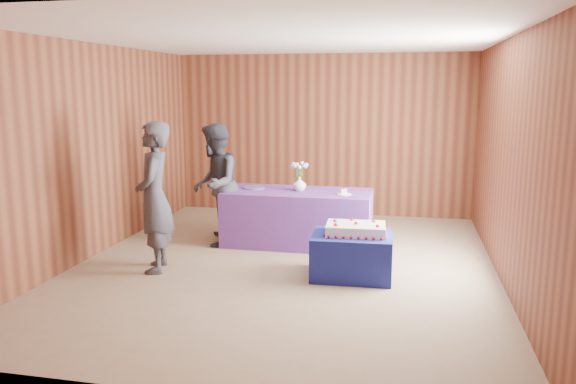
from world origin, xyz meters
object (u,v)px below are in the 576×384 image
(sheet_cake, at_px, (356,229))
(guest_left, at_px, (154,197))
(serving_table, at_px, (298,218))
(vase, at_px, (299,184))
(cake_table, at_px, (352,255))
(guest_right, at_px, (215,184))

(sheet_cake, xyz_separation_m, guest_left, (-2.33, -0.26, 0.32))
(guest_left, bearing_deg, serving_table, 118.41)
(serving_table, xyz_separation_m, sheet_cake, (0.90, -1.20, 0.19))
(vase, bearing_deg, cake_table, -55.74)
(cake_table, relative_size, serving_table, 0.45)
(vase, relative_size, guest_left, 0.11)
(serving_table, bearing_deg, sheet_cake, -53.13)
(cake_table, xyz_separation_m, guest_left, (-2.29, -0.24, 0.63))
(serving_table, height_order, vase, vase)
(cake_table, relative_size, guest_right, 0.54)
(cake_table, bearing_deg, guest_left, -176.24)
(serving_table, xyz_separation_m, guest_right, (-1.11, -0.22, 0.46))
(serving_table, bearing_deg, cake_table, -54.62)
(cake_table, distance_m, vase, 1.62)
(vase, relative_size, guest_right, 0.11)
(vase, height_order, guest_left, guest_left)
(serving_table, distance_m, guest_left, 2.10)
(sheet_cake, xyz_separation_m, vase, (-0.89, 1.23, 0.28))
(sheet_cake, bearing_deg, guest_right, 151.12)
(vase, bearing_deg, sheet_cake, -54.26)
(cake_table, height_order, serving_table, serving_table)
(serving_table, relative_size, guest_left, 1.13)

